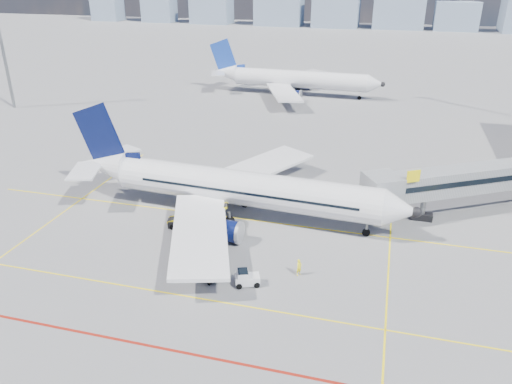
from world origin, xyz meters
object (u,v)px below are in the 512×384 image
baggage_tug (246,278)px  ramp_worker (299,267)px  second_aircraft (293,79)px  belt_loader (191,221)px  cargo_dolly (201,268)px  main_aircraft (231,187)px

baggage_tug → ramp_worker: size_ratio=1.52×
second_aircraft → belt_loader: bearing=-87.0°
second_aircraft → baggage_tug: (9.54, -66.43, -2.56)m
second_aircraft → cargo_dolly: second_aircraft is taller
belt_loader → baggage_tug: bearing=-60.0°
ramp_worker → belt_loader: bearing=96.8°
baggage_tug → cargo_dolly: bearing=157.7°
main_aircraft → second_aircraft: main_aircraft is taller
second_aircraft → main_aircraft: bearing=-83.6°
second_aircraft → baggage_tug: bearing=-80.1°
cargo_dolly → belt_loader: size_ratio=0.53×
main_aircraft → baggage_tug: (5.04, -11.84, -2.55)m
cargo_dolly → ramp_worker: size_ratio=2.19×
main_aircraft → ramp_worker: (8.99, -9.25, -2.47)m
cargo_dolly → belt_loader: 9.34m
belt_loader → main_aircraft: bearing=33.6°
baggage_tug → ramp_worker: (3.94, 2.59, 0.08)m
baggage_tug → belt_loader: belt_loader is taller
cargo_dolly → belt_loader: (-4.27, 8.31, -0.28)m
belt_loader → ramp_worker: size_ratio=4.11×
baggage_tug → second_aircraft: bearing=76.1°
cargo_dolly → ramp_worker: 8.27m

